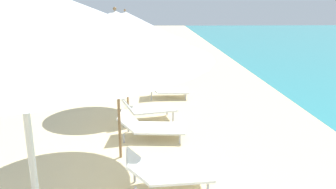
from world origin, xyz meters
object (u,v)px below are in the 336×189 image
Objects in this scene: umbrella_nearest at (15,18)px; lounger_farthest_shoreside at (167,90)px; lounger_second_inland at (167,171)px; umbrella_farthest at (125,22)px; umbrella_second at (115,27)px; lounger_second_shoreside at (151,126)px; lounger_farthest_inland at (145,108)px.

umbrella_nearest reaches higher than lounger_farthest_shoreside.
lounger_farthest_shoreside is (1.25, 7.32, -2.37)m from umbrella_nearest.
lounger_second_inland is at bearing 65.14° from umbrella_nearest.
lounger_farthest_shoreside is at bearing 83.09° from lounger_second_inland.
lounger_second_inland is at bearing -78.04° from umbrella_farthest.
lounger_farthest_shoreside is (1.00, 3.93, -2.09)m from umbrella_second.
lounger_second_shoreside is (0.79, 4.29, -2.36)m from umbrella_nearest.
lounger_second_inland is (0.25, -2.04, 0.07)m from lounger_second_shoreside.
umbrella_second is 2.12× the size of lounger_farthest_shoreside.
umbrella_nearest is 7.79m from lounger_farthest_shoreside.
umbrella_nearest reaches higher than lounger_second_inland.
umbrella_farthest is 2.47m from lounger_farthest_shoreside.
umbrella_farthest reaches higher than lounger_farthest_inland.
umbrella_farthest is at bearing -138.60° from lounger_farthest_shoreside.
umbrella_second is at bearing -103.87° from lounger_farthest_shoreside.
lounger_second_shoreside is at bearing -73.38° from umbrella_farthest.
umbrella_nearest is 2.05× the size of lounger_farthest_inland.
lounger_farthest_shoreside is at bearing 80.30° from umbrella_nearest.
lounger_second_inland is at bearing -55.07° from umbrella_second.
umbrella_second is 1.86× the size of lounger_farthest_inland.
umbrella_nearest is at bearing -91.51° from umbrella_farthest.
umbrella_farthest is (0.17, 6.38, -0.36)m from umbrella_nearest.
lounger_farthest_shoreside is (0.46, 3.03, -0.01)m from lounger_second_shoreside.
umbrella_nearest is 6.39m from umbrella_farthest.
lounger_farthest_inland is (0.65, 5.30, -2.28)m from umbrella_nearest.
lounger_farthest_shoreside is at bearing 40.98° from umbrella_farthest.
lounger_second_inland is (0.79, -1.14, -2.01)m from umbrella_second.
umbrella_nearest is 1.14× the size of umbrella_farthest.
umbrella_farthest is 2.26m from lounger_farthest_inland.
lounger_farthest_inland is at bearing 102.53° from lounger_second_shoreside.
umbrella_nearest is 2.07× the size of lounger_second_shoreside.
lounger_second_shoreside is 0.55× the size of umbrella_farthest.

